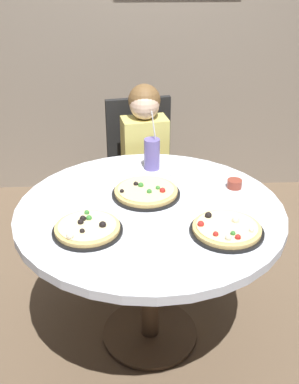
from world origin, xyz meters
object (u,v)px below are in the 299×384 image
object	(u,v)px
sauce_bowl	(234,184)
soda_cup	(152,154)
plate_small	(187,173)
chair_wooden	(142,168)
pizza_veggie	(146,192)
pizza_pepperoni	(87,229)
pizza_cheese	(226,229)
diner_child	(147,187)
dining_table	(150,227)

from	to	relation	value
sauce_bowl	soda_cup	bearing A→B (deg)	148.97
plate_small	sauce_bowl	bearing A→B (deg)	-37.54
chair_wooden	sauce_bowl	distance (m)	0.86
soda_cup	pizza_veggie	bearing A→B (deg)	-97.84
pizza_pepperoni	pizza_cheese	bearing A→B (deg)	-2.71
pizza_cheese	sauce_bowl	size ratio (longest dim) A/B	4.25
plate_small	pizza_veggie	bearing A→B (deg)	-134.16
pizza_veggie	plate_small	size ratio (longest dim) A/B	1.75
diner_child	soda_cup	xyz separation A→B (m)	(0.01, -0.30, 0.35)
pizza_pepperoni	sauce_bowl	distance (m)	0.76
pizza_cheese	plate_small	bearing A→B (deg)	100.13
pizza_veggie	plate_small	bearing A→B (deg)	45.84
pizza_cheese	sauce_bowl	xyz separation A→B (m)	(0.11, 0.39, 0.00)
chair_wooden	dining_table	bearing A→B (deg)	-88.95
chair_wooden	diner_child	distance (m)	0.19
pizza_cheese	sauce_bowl	distance (m)	0.40
diner_child	pizza_veggie	world-z (taller)	diner_child
soda_cup	sauce_bowl	world-z (taller)	soda_cup
pizza_pepperoni	plate_small	bearing A→B (deg)	48.78
dining_table	chair_wooden	world-z (taller)	chair_wooden
pizza_veggie	soda_cup	size ratio (longest dim) A/B	1.02
diner_child	pizza_cheese	world-z (taller)	diner_child
sauce_bowl	diner_child	bearing A→B (deg)	126.53
diner_child	pizza_cheese	size ratio (longest dim) A/B	3.64
chair_wooden	pizza_cheese	xyz separation A→B (m)	(0.31, -1.10, 0.24)
pizza_veggie	plate_small	world-z (taller)	pizza_veggie
pizza_cheese	plate_small	size ratio (longest dim) A/B	1.65
pizza_pepperoni	sauce_bowl	xyz separation A→B (m)	(0.66, 0.36, 0.00)
dining_table	plate_small	xyz separation A→B (m)	(0.20, 0.33, 0.11)
pizza_cheese	soda_cup	world-z (taller)	soda_cup
diner_child	soda_cup	size ratio (longest dim) A/B	3.52
dining_table	pizza_cheese	bearing A→B (deg)	-35.91
pizza_pepperoni	plate_small	distance (m)	0.69
dining_table	plate_small	bearing A→B (deg)	59.11
soda_cup	plate_small	xyz separation A→B (m)	(0.17, -0.07, -0.08)
chair_wooden	pizza_pepperoni	xyz separation A→B (m)	(-0.24, -1.07, 0.24)
pizza_veggie	pizza_cheese	world-z (taller)	pizza_cheese
soda_cup	sauce_bowl	size ratio (longest dim) A/B	4.39
soda_cup	sauce_bowl	bearing A→B (deg)	-31.03
sauce_bowl	pizza_veggie	bearing A→B (deg)	-172.01
soda_cup	pizza_pepperoni	bearing A→B (deg)	-115.69
pizza_veggie	pizza_cheese	bearing A→B (deg)	-46.69
soda_cup	plate_small	distance (m)	0.20
dining_table	pizza_pepperoni	bearing A→B (deg)	-143.79
diner_child	dining_table	bearing A→B (deg)	-91.09
chair_wooden	pizza_pepperoni	bearing A→B (deg)	-102.69
chair_wooden	pizza_veggie	size ratio (longest dim) A/B	3.02
sauce_bowl	plate_small	world-z (taller)	sauce_bowl
pizza_veggie	plate_small	xyz separation A→B (m)	(0.21, 0.22, -0.01)
dining_table	pizza_pepperoni	world-z (taller)	pizza_pepperoni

